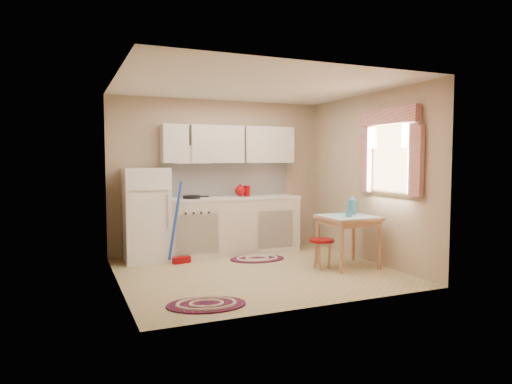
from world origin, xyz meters
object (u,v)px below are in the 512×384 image
Objects in this scene: table at (348,241)px; stool at (322,254)px; base_cabinets at (230,226)px; fridge at (146,215)px.

stool is (-0.43, 0.01, -0.15)m from table.
base_cabinets is 3.12× the size of table.
stool is (0.81, -1.51, -0.23)m from base_cabinets.
fridge reaches higher than table.
fridge reaches higher than stool.
base_cabinets reaches higher than stool.
stool is (2.16, -1.46, -0.49)m from fridge.
stool is at bearing -61.78° from base_cabinets.
table is at bearing -50.93° from base_cabinets.
fridge reaches higher than base_cabinets.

